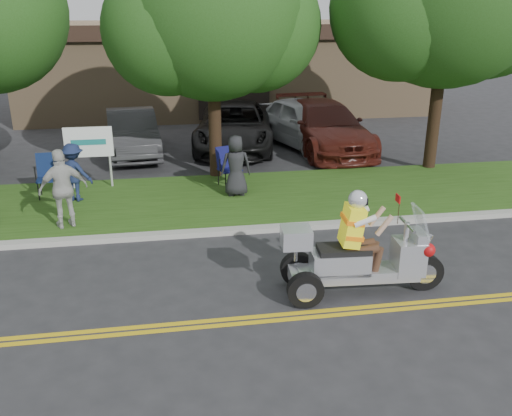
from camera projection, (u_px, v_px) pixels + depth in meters
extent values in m
plane|color=#28282B|center=(227.00, 306.00, 9.07)|extent=(120.00, 120.00, 0.00)
cube|color=gold|center=(231.00, 324.00, 8.53)|extent=(60.00, 0.10, 0.01)
cube|color=gold|center=(230.00, 319.00, 8.68)|extent=(60.00, 0.10, 0.01)
cube|color=#A8A89E|center=(211.00, 232.00, 11.87)|extent=(60.00, 0.25, 0.12)
cube|color=#264913|center=(204.00, 200.00, 13.86)|extent=(60.00, 4.00, 0.10)
cube|color=#9E7F5B|center=(223.00, 65.00, 26.23)|extent=(18.00, 8.00, 4.00)
cube|color=black|center=(233.00, 33.00, 21.89)|extent=(18.00, 0.30, 0.60)
cylinder|color=#332114|center=(214.00, 106.00, 15.06)|extent=(0.36, 0.36, 4.20)
sphere|color=#214B15|center=(212.00, 8.00, 14.17)|extent=(4.80, 4.80, 4.80)
sphere|color=#214B15|center=(255.00, 26.00, 14.79)|extent=(3.60, 3.60, 3.60)
sphere|color=#214B15|center=(167.00, 30.00, 13.99)|extent=(3.36, 3.36, 3.36)
cylinder|color=#332114|center=(437.00, 91.00, 15.76)|extent=(0.36, 0.36, 4.76)
sphere|color=#214B15|center=(488.00, 4.00, 15.42)|extent=(4.20, 4.20, 4.20)
sphere|color=#214B15|center=(402.00, 7.00, 14.56)|extent=(3.92, 3.92, 3.92)
cylinder|color=silver|center=(73.00, 172.00, 14.46)|extent=(0.06, 0.06, 1.10)
cylinder|color=silver|center=(111.00, 170.00, 14.61)|extent=(0.06, 0.06, 1.10)
cube|color=white|center=(89.00, 142.00, 14.26)|extent=(1.25, 0.06, 0.80)
cylinder|color=black|center=(424.00, 272.00, 9.50)|extent=(0.67, 0.20, 0.66)
cylinder|color=black|center=(305.00, 290.00, 8.94)|extent=(0.62, 0.20, 0.61)
cylinder|color=black|center=(297.00, 269.00, 9.68)|extent=(0.62, 0.20, 0.61)
cube|color=silver|center=(358.00, 273.00, 9.38)|extent=(2.11, 0.64, 0.20)
cube|color=silver|center=(340.00, 262.00, 9.27)|extent=(1.02, 0.57, 0.38)
cube|color=black|center=(344.00, 250.00, 9.19)|extent=(0.91, 0.52, 0.11)
cube|color=silver|center=(408.00, 256.00, 9.36)|extent=(0.53, 0.56, 0.60)
cube|color=silver|center=(421.00, 222.00, 9.15)|extent=(0.24, 0.52, 0.53)
cube|color=silver|center=(296.00, 237.00, 9.03)|extent=(0.52, 0.49, 0.33)
sphere|color=#B20C0F|center=(427.00, 249.00, 9.17)|extent=(0.24, 0.24, 0.24)
cube|color=yellow|center=(352.00, 225.00, 9.05)|extent=(0.40, 0.46, 0.71)
sphere|color=silver|center=(358.00, 199.00, 8.89)|extent=(0.32, 0.32, 0.32)
cylinder|color=black|center=(39.00, 192.00, 13.60)|extent=(0.03, 0.03, 0.46)
cylinder|color=black|center=(60.00, 190.00, 13.72)|extent=(0.03, 0.03, 0.46)
cylinder|color=black|center=(41.00, 186.00, 14.02)|extent=(0.03, 0.03, 0.46)
cylinder|color=black|center=(61.00, 185.00, 14.13)|extent=(0.03, 0.03, 0.46)
cube|color=#0E1E44|center=(49.00, 179.00, 13.78)|extent=(0.62, 0.57, 0.04)
cube|color=#0E1E44|center=(48.00, 165.00, 13.90)|extent=(0.59, 0.22, 0.62)
cylinder|color=black|center=(226.00, 181.00, 14.45)|extent=(0.03, 0.03, 0.44)
cylinder|color=black|center=(241.00, 178.00, 14.68)|extent=(0.03, 0.03, 0.44)
cylinder|color=black|center=(218.00, 177.00, 14.80)|extent=(0.03, 0.03, 0.44)
cylinder|color=black|center=(234.00, 174.00, 15.03)|extent=(0.03, 0.03, 0.44)
cube|color=#10114D|center=(230.00, 170.00, 14.66)|extent=(0.69, 0.66, 0.04)
cube|color=#10114D|center=(225.00, 157.00, 14.75)|extent=(0.57, 0.35, 0.59)
imported|color=#B9BAB3|center=(63.00, 189.00, 11.76)|extent=(1.12, 0.78, 1.76)
imported|color=#1A2548|center=(74.00, 172.00, 13.45)|extent=(1.08, 0.89, 1.46)
imported|color=black|center=(236.00, 166.00, 13.80)|extent=(0.77, 0.51, 1.57)
imported|color=#343437|center=(132.00, 133.00, 18.06)|extent=(2.04, 4.61, 1.47)
imported|color=black|center=(235.00, 126.00, 18.84)|extent=(3.52, 5.96, 1.55)
imported|color=#4C1911|center=(324.00, 127.00, 18.60)|extent=(2.67, 5.76, 1.63)
imported|color=#AEB1B5|center=(306.00, 123.00, 19.11)|extent=(3.42, 5.33, 1.69)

